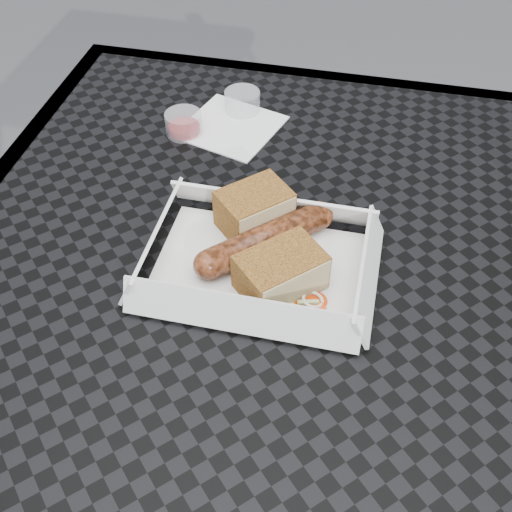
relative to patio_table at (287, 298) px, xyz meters
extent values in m
cube|color=black|center=(0.00, 0.00, 0.07)|extent=(0.80, 0.80, 0.01)
cube|color=black|center=(0.00, 0.39, 0.06)|extent=(0.80, 0.03, 0.03)
cylinder|color=black|center=(-0.35, 0.35, -0.30)|extent=(0.03, 0.03, 0.73)
cylinder|color=black|center=(0.35, 0.35, -0.30)|extent=(0.03, 0.03, 0.73)
cube|color=white|center=(-0.03, -0.03, 0.08)|extent=(0.22, 0.15, 0.00)
cylinder|color=brown|center=(-0.03, 0.00, 0.10)|extent=(0.13, 0.13, 0.03)
sphere|color=brown|center=(0.02, 0.05, 0.10)|extent=(0.03, 0.03, 0.03)
sphere|color=brown|center=(-0.08, -0.05, 0.10)|extent=(0.03, 0.03, 0.03)
cube|color=brown|center=(-0.05, 0.03, 0.10)|extent=(0.09, 0.09, 0.05)
cube|color=brown|center=(0.00, -0.05, 0.10)|extent=(0.10, 0.10, 0.04)
cylinder|color=red|center=(0.03, -0.07, 0.08)|extent=(0.02, 0.02, 0.00)
torus|color=white|center=(0.03, -0.08, 0.08)|extent=(0.02, 0.02, 0.00)
cube|color=#B2D17F|center=(0.04, -0.07, 0.08)|extent=(0.02, 0.02, 0.00)
cube|color=white|center=(-0.12, 0.22, 0.08)|extent=(0.15, 0.15, 0.00)
cylinder|color=maroon|center=(-0.18, 0.20, 0.09)|extent=(0.05, 0.05, 0.03)
cylinder|color=silver|center=(-0.12, 0.26, 0.09)|extent=(0.05, 0.05, 0.03)
camera|label=1|loc=(0.07, -0.49, 0.59)|focal=45.00mm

